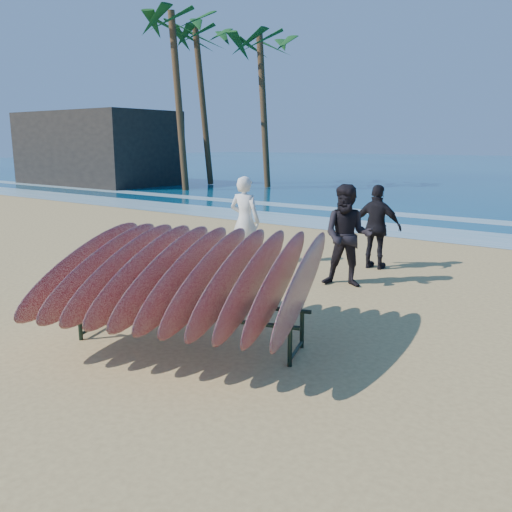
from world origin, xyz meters
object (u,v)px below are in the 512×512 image
object	(u,v)px
surfboard_rack	(187,274)
building	(97,148)
person_white	(245,221)
person_dark_b	(377,227)
person_dark_a	(347,236)
palm_mid	(264,47)
palm_right	(202,39)
palm_left	(177,26)

from	to	relation	value
surfboard_rack	building	bearing A→B (deg)	125.78
person_white	person_dark_b	size ratio (longest dim) A/B	1.08
surfboard_rack	person_dark_a	bearing A→B (deg)	66.55
surfboard_rack	palm_mid	world-z (taller)	palm_mid
building	palm_right	xyz separation A→B (m)	(6.24, 3.10, 6.28)
person_white	palm_right	world-z (taller)	palm_right
surfboard_rack	person_white	bearing A→B (deg)	99.91
palm_mid	palm_left	bearing A→B (deg)	-120.72
person_dark_a	person_dark_b	xyz separation A→B (m)	(-0.15, 1.67, -0.06)
palm_left	palm_right	bearing A→B (deg)	112.96
person_white	building	size ratio (longest dim) A/B	0.19
palm_mid	person_dark_a	bearing A→B (deg)	-50.55
surfboard_rack	person_dark_b	size ratio (longest dim) A/B	2.22
person_white	palm_right	xyz separation A→B (m)	(-15.29, 15.97, 7.53)
surfboard_rack	person_dark_a	world-z (taller)	person_dark_a
palm_left	palm_right	xyz separation A→B (m)	(-1.58, 3.72, 0.04)
palm_left	palm_right	distance (m)	4.04
person_white	building	distance (m)	25.11
person_dark_a	palm_mid	xyz separation A→B (m)	(-13.87, 16.86, 6.82)
palm_mid	surfboard_rack	bearing A→B (deg)	-56.96
building	palm_left	world-z (taller)	palm_left
surfboard_rack	building	distance (m)	29.43
palm_left	palm_mid	world-z (taller)	palm_left
palm_right	person_dark_a	bearing A→B (deg)	-42.28
person_white	palm_left	world-z (taller)	palm_left
person_white	person_dark_b	distance (m)	2.84
person_dark_b	palm_right	bearing A→B (deg)	-43.13
surfboard_rack	palm_left	size ratio (longest dim) A/B	0.43
building	palm_mid	distance (m)	12.28
palm_right	palm_left	bearing A→B (deg)	-67.04
person_white	surfboard_rack	bearing A→B (deg)	111.15
palm_right	building	bearing A→B (deg)	-153.56
person_white	building	world-z (taller)	building
person_white	palm_mid	xyz separation A→B (m)	(-11.20, 16.49, 6.80)
palm_left	building	bearing A→B (deg)	175.51
person_white	palm_mid	distance (m)	21.06
surfboard_rack	palm_right	xyz separation A→B (m)	(-17.62, 20.28, 7.53)
palm_left	person_dark_b	bearing A→B (deg)	-33.98
person_dark_b	palm_left	world-z (taller)	palm_left
person_white	palm_right	distance (m)	23.36
surfboard_rack	palm_mid	distance (m)	25.73
palm_left	palm_mid	xyz separation A→B (m)	(2.52, 4.24, -0.68)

